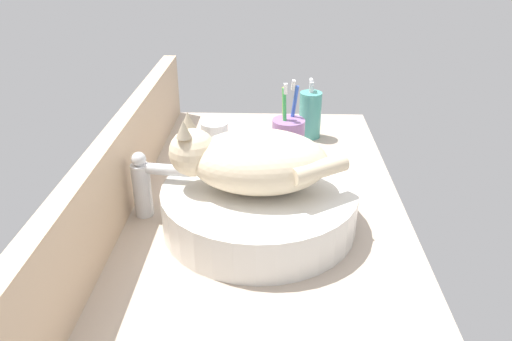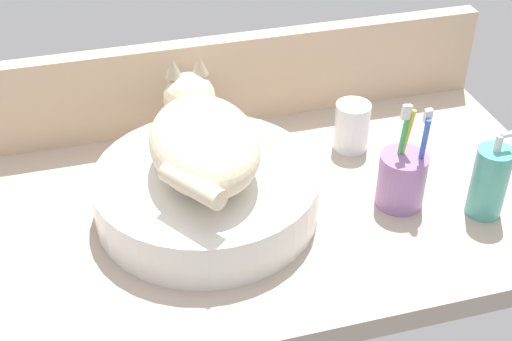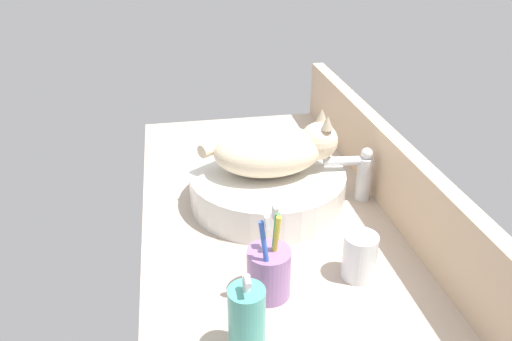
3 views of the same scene
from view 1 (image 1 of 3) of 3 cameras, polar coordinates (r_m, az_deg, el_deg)
The scene contains 8 objects.
ground_plane at distance 101.32cm, azimuth 0.42°, elevation -5.92°, with size 115.66×59.05×4.00cm, color #B2A08E.
backsplash_panel at distance 100.50cm, azimuth -15.57°, elevation -0.25°, with size 115.66×3.60×17.45cm, color #CCAD8C.
sink_basin at distance 94.83cm, azimuth 0.28°, elevation -4.13°, with size 36.64×36.64×8.05cm, color silver.
cat at distance 90.19cm, azimuth -0.57°, elevation 1.21°, with size 17.28×32.32×14.00cm.
faucet at distance 98.57cm, azimuth -12.36°, elevation -1.34°, with size 4.16×11.86×13.60cm.
soap_dispenser at distance 134.16cm, azimuth 6.20°, elevation 6.37°, with size 5.85×5.85×15.70cm.
toothbrush_cup at distance 122.74cm, azimuth 3.69°, elevation 3.91°, with size 7.97×7.97×18.70cm.
water_glass at distance 122.29cm, azimuth -4.69°, elevation 3.23°, with size 6.48×6.48×9.25cm.
Camera 1 is at (-85.25, -2.24, 52.71)cm, focal length 35.00 mm.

